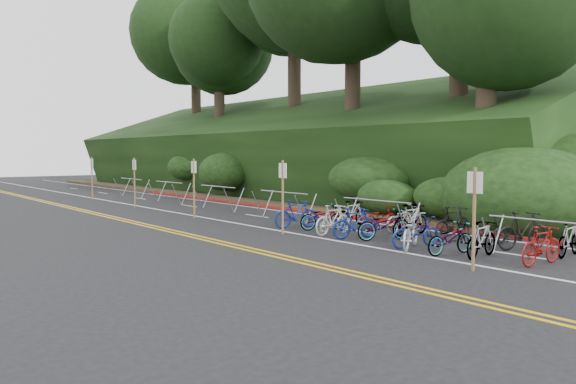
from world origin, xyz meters
TOP-DOWN VIEW (x-y plane):
  - ground at (0.00, 0.00)m, footprint 120.00×120.00m
  - road_markings at (0.63, 10.10)m, footprint 7.47×80.00m
  - red_curb at (5.70, 12.00)m, footprint 0.25×28.00m
  - embankment at (12.96, 19.04)m, footprint 14.30×48.14m
  - tree_cluster at (9.76, 22.03)m, footprint 32.82×54.35m
  - bike_rack_front at (2.70, -2.77)m, footprint 1.09×2.72m
  - bike_racks_rest at (3.00, 13.00)m, footprint 1.14×23.00m
  - signpost_near at (0.39, -2.41)m, footprint 0.08×0.40m
  - signposts_rest at (0.60, 14.00)m, footprint 0.08×18.40m
  - bike_front at (1.59, 0.40)m, footprint 1.51×2.03m
  - bike_valet at (2.94, 1.46)m, footprint 3.21×10.77m

SIDE VIEW (x-z plane):
  - ground at x=0.00m, z-range 0.00..0.00m
  - road_markings at x=0.63m, z-range 0.00..0.01m
  - red_curb at x=5.70m, z-range 0.00..0.10m
  - bike_valet at x=2.94m, z-range -0.06..1.03m
  - bike_front at x=1.59m, z-range 0.00..1.02m
  - bike_rack_front at x=2.70m, z-range 0.24..1.31m
  - bike_racks_rest at x=3.00m, z-range 0.27..1.44m
  - signpost_near at x=0.39m, z-range 0.18..2.59m
  - signposts_rest at x=0.60m, z-range 0.18..2.68m
  - embankment at x=12.96m, z-range -1.99..7.12m
  - tree_cluster at x=9.76m, z-range 2.35..21.41m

